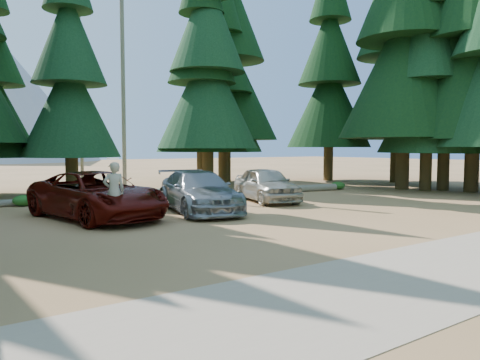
{
  "coord_description": "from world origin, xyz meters",
  "views": [
    {
      "loc": [
        -9.38,
        -11.67,
        2.43
      ],
      "look_at": [
        0.38,
        2.18,
        1.25
      ],
      "focal_mm": 35.0,
      "sensor_mm": 36.0,
      "label": 1
    }
  ],
  "objects_px": {
    "silver_minivan_center": "(199,191)",
    "log_right": "(293,189)",
    "log_mid": "(169,191)",
    "silver_minivan_right": "(266,184)",
    "frisbee_player": "(114,191)",
    "log_left": "(51,200)",
    "red_pickup": "(97,195)"
  },
  "relations": [
    {
      "from": "silver_minivan_center",
      "to": "log_right",
      "type": "bearing_deg",
      "value": 36.97
    },
    {
      "from": "log_mid",
      "to": "silver_minivan_right",
      "type": "bearing_deg",
      "value": -63.3
    },
    {
      "from": "log_mid",
      "to": "log_right",
      "type": "relative_size",
      "value": 0.63
    },
    {
      "from": "silver_minivan_right",
      "to": "frisbee_player",
      "type": "height_order",
      "value": "frisbee_player"
    },
    {
      "from": "silver_minivan_center",
      "to": "log_mid",
      "type": "xyz_separation_m",
      "value": [
        2.22,
        6.93,
        -0.62
      ]
    },
    {
      "from": "silver_minivan_right",
      "to": "log_left",
      "type": "height_order",
      "value": "silver_minivan_right"
    },
    {
      "from": "silver_minivan_right",
      "to": "log_left",
      "type": "xyz_separation_m",
      "value": [
        -8.18,
        4.63,
        -0.62
      ]
    },
    {
      "from": "silver_minivan_center",
      "to": "log_mid",
      "type": "bearing_deg",
      "value": 84.34
    },
    {
      "from": "frisbee_player",
      "to": "log_right",
      "type": "distance_m",
      "value": 13.06
    },
    {
      "from": "silver_minivan_center",
      "to": "silver_minivan_right",
      "type": "relative_size",
      "value": 1.17
    },
    {
      "from": "silver_minivan_right",
      "to": "log_mid",
      "type": "bearing_deg",
      "value": 124.69
    },
    {
      "from": "silver_minivan_right",
      "to": "log_right",
      "type": "bearing_deg",
      "value": 48.43
    },
    {
      "from": "silver_minivan_center",
      "to": "log_left",
      "type": "bearing_deg",
      "value": 136.14
    },
    {
      "from": "silver_minivan_center",
      "to": "frisbee_player",
      "type": "distance_m",
      "value": 4.14
    },
    {
      "from": "log_left",
      "to": "log_mid",
      "type": "relative_size",
      "value": 1.17
    },
    {
      "from": "red_pickup",
      "to": "silver_minivan_right",
      "type": "distance_m",
      "value": 7.94
    },
    {
      "from": "red_pickup",
      "to": "silver_minivan_center",
      "type": "bearing_deg",
      "value": -19.47
    },
    {
      "from": "silver_minivan_right",
      "to": "frisbee_player",
      "type": "bearing_deg",
      "value": -145.8
    },
    {
      "from": "silver_minivan_center",
      "to": "log_mid",
      "type": "distance_m",
      "value": 7.3
    },
    {
      "from": "log_left",
      "to": "log_right",
      "type": "distance_m",
      "value": 12.22
    },
    {
      "from": "log_right",
      "to": "silver_minivan_right",
      "type": "bearing_deg",
      "value": -138.8
    },
    {
      "from": "log_mid",
      "to": "log_left",
      "type": "bearing_deg",
      "value": -162.85
    },
    {
      "from": "frisbee_player",
      "to": "log_left",
      "type": "height_order",
      "value": "frisbee_player"
    },
    {
      "from": "silver_minivan_right",
      "to": "frisbee_player",
      "type": "distance_m",
      "value": 8.52
    },
    {
      "from": "frisbee_player",
      "to": "log_right",
      "type": "height_order",
      "value": "frisbee_player"
    },
    {
      "from": "red_pickup",
      "to": "log_left",
      "type": "height_order",
      "value": "red_pickup"
    },
    {
      "from": "silver_minivan_center",
      "to": "frisbee_player",
      "type": "xyz_separation_m",
      "value": [
        -3.83,
        -1.52,
        0.34
      ]
    },
    {
      "from": "log_right",
      "to": "log_left",
      "type": "bearing_deg",
      "value": 178.13
    },
    {
      "from": "log_left",
      "to": "log_right",
      "type": "height_order",
      "value": "log_right"
    },
    {
      "from": "log_left",
      "to": "log_right",
      "type": "relative_size",
      "value": 0.74
    },
    {
      "from": "silver_minivan_center",
      "to": "frisbee_player",
      "type": "height_order",
      "value": "frisbee_player"
    },
    {
      "from": "log_mid",
      "to": "log_right",
      "type": "bearing_deg",
      "value": -21.18
    }
  ]
}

